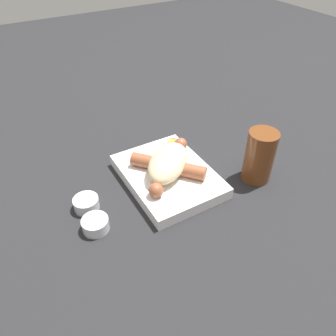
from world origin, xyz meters
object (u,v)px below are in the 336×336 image
(food_tray, at_px, (168,176))
(bread_roll, at_px, (171,163))
(condiment_cup_near, at_px, (86,204))
(condiment_cup_far, at_px, (96,225))
(drink_glass, at_px, (259,156))
(sausage, at_px, (169,165))

(food_tray, height_order, bread_roll, bread_roll)
(condiment_cup_near, xyz_separation_m, condiment_cup_far, (0.06, -0.00, 0.00))
(food_tray, bearing_deg, drink_glass, 63.10)
(bread_roll, distance_m, drink_glass, 0.20)
(food_tray, distance_m, condiment_cup_far, 0.20)
(food_tray, relative_size, condiment_cup_near, 4.56)
(food_tray, bearing_deg, condiment_cup_far, -74.79)
(sausage, relative_size, condiment_cup_near, 3.04)
(sausage, relative_size, condiment_cup_far, 3.04)
(drink_glass, bearing_deg, bread_roll, -116.75)
(condiment_cup_near, xyz_separation_m, drink_glass, (0.10, 0.38, 0.05))
(food_tray, height_order, drink_glass, drink_glass)
(bread_roll, distance_m, condiment_cup_far, 0.21)
(food_tray, xyz_separation_m, condiment_cup_near, (-0.01, -0.19, -0.00))
(condiment_cup_near, bearing_deg, condiment_cup_far, -3.23)
(food_tray, relative_size, condiment_cup_far, 4.56)
(sausage, distance_m, drink_glass, 0.20)
(sausage, bearing_deg, condiment_cup_near, -92.85)
(bread_roll, relative_size, condiment_cup_near, 3.00)
(food_tray, distance_m, sausage, 0.03)
(condiment_cup_far, bearing_deg, sausage, 105.19)
(food_tray, distance_m, condiment_cup_near, 0.19)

